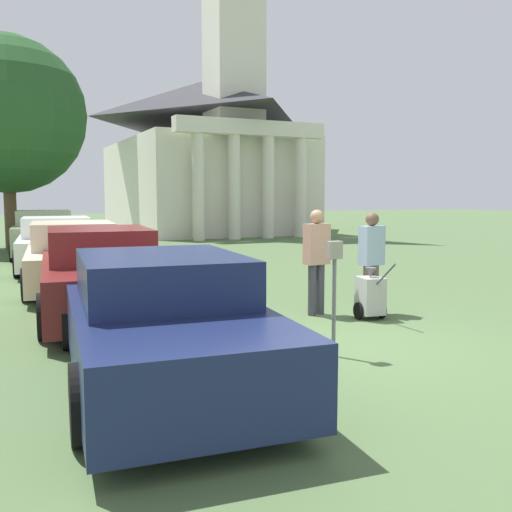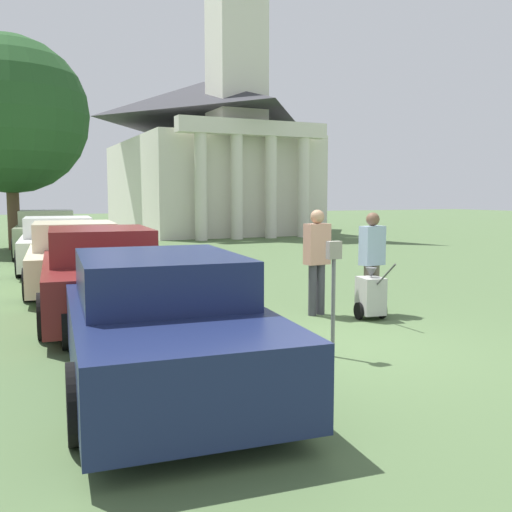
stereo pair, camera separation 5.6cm
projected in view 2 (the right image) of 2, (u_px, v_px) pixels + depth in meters
name	position (u px, v px, depth m)	size (l,w,h in m)	color
ground_plane	(327.00, 346.00, 7.62)	(120.00, 120.00, 0.00)	#4C663D
parked_car_navy	(157.00, 319.00, 6.26)	(2.31, 5.06, 1.39)	#19234C
parked_car_maroon	(100.00, 275.00, 9.59)	(2.26, 5.00, 1.48)	maroon
parked_car_cream	(75.00, 257.00, 12.62)	(2.36, 5.41, 1.43)	beige
parked_car_white	(59.00, 245.00, 15.68)	(2.39, 4.96, 1.43)	silver
parked_car_sage	(47.00, 234.00, 19.04)	(2.33, 4.82, 1.53)	gray
parking_meter	(334.00, 277.00, 7.03)	(0.18, 0.09, 1.45)	slate
person_worker	(317.00, 255.00, 9.53)	(0.44, 0.26, 1.78)	#3F3F47
person_supervisor	(372.00, 256.00, 9.63)	(0.45, 0.27, 1.73)	#665B4C
equipment_cart	(371.00, 295.00, 9.28)	(0.51, 1.00, 1.00)	#B2B2AD
church	(208.00, 139.00, 31.97)	(8.92, 13.68, 22.61)	silver
shade_tree	(9.00, 115.00, 20.91)	(5.74, 5.74, 7.83)	brown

